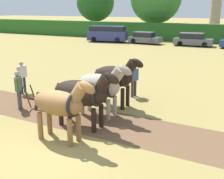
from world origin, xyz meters
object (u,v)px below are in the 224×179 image
(tree_far_left, at_px, (95,2))
(farmer_at_plow, at_px, (18,87))
(draft_horse_lead_right, at_px, (83,93))
(draft_horse_trail_right, at_px, (115,77))
(plow, at_px, (44,103))
(farmer_beside_team, at_px, (134,78))
(parked_van, at_px, (107,34))
(parked_car_center_left, at_px, (193,40))
(parked_car_left, at_px, (145,38))
(farmer_onlooker_right, at_px, (22,75))
(draft_horse_trail_left, at_px, (100,86))
(draft_horse_lead_left, at_px, (60,104))

(tree_far_left, distance_m, farmer_at_plow, 37.86)
(draft_horse_lead_right, relative_size, draft_horse_trail_right, 1.13)
(tree_far_left, height_order, plow, tree_far_left)
(farmer_beside_team, distance_m, parked_van, 23.96)
(plow, bearing_deg, parked_van, 112.57)
(tree_far_left, xyz_separation_m, parked_car_center_left, (18.15, -8.98, -4.50))
(parked_van, height_order, parked_car_left, parked_van)
(farmer_onlooker_right, bearing_deg, draft_horse_trail_right, 5.50)
(parked_car_center_left, bearing_deg, farmer_onlooker_right, -103.66)
(draft_horse_trail_right, relative_size, parked_van, 0.48)
(tree_far_left, relative_size, parked_car_center_left, 1.84)
(parked_car_left, bearing_deg, plow, -77.25)
(draft_horse_trail_left, distance_m, plow, 2.82)
(farmer_beside_team, bearing_deg, farmer_at_plow, -116.30)
(tree_far_left, distance_m, farmer_onlooker_right, 35.46)
(plow, relative_size, farmer_at_plow, 0.93)
(farmer_onlooker_right, bearing_deg, farmer_at_plow, -48.10)
(farmer_beside_team, bearing_deg, parked_car_center_left, 111.35)
(draft_horse_trail_left, distance_m, farmer_onlooker_right, 5.37)
(plow, bearing_deg, draft_horse_trail_left, 14.58)
(draft_horse_trail_left, bearing_deg, parked_van, 118.22)
(farmer_at_plow, bearing_deg, parked_car_center_left, 50.27)
(farmer_at_plow, relative_size, parked_car_center_left, 0.39)
(draft_horse_lead_left, xyz_separation_m, draft_horse_trail_left, (0.09, 2.65, -0.02))
(draft_horse_lead_right, height_order, parked_car_center_left, draft_horse_lead_right)
(draft_horse_lead_left, relative_size, draft_horse_lead_right, 0.89)
(farmer_at_plow, xyz_separation_m, farmer_beside_team, (3.95, 3.96, -0.06))
(tree_far_left, distance_m, draft_horse_trail_left, 38.67)
(draft_horse_lead_right, bearing_deg, farmer_beside_team, 87.69)
(draft_horse_trail_left, height_order, farmer_at_plow, draft_horse_trail_left)
(draft_horse_lead_right, distance_m, parked_van, 27.70)
(farmer_at_plow, bearing_deg, draft_horse_lead_right, -39.96)
(plow, bearing_deg, farmer_at_plow, -161.60)
(parked_van, bearing_deg, draft_horse_trail_right, -72.74)
(draft_horse_trail_right, bearing_deg, parked_car_left, 108.22)
(draft_horse_trail_right, height_order, farmer_at_plow, draft_horse_trail_right)
(draft_horse_lead_right, bearing_deg, plow, 165.41)
(draft_horse_trail_left, bearing_deg, parked_car_center_left, 93.72)
(draft_horse_trail_left, bearing_deg, parked_car_left, 107.28)
(draft_horse_lead_right, bearing_deg, draft_horse_lead_left, -89.92)
(draft_horse_lead_left, xyz_separation_m, parked_van, (-11.64, 26.45, -0.26))
(parked_car_left, bearing_deg, draft_horse_trail_left, -71.22)
(tree_far_left, relative_size, plow, 5.14)
(farmer_at_plow, bearing_deg, farmer_onlooker_right, 96.29)
(draft_horse_lead_right, height_order, plow, draft_horse_lead_right)
(parked_van, bearing_deg, draft_horse_trail_left, -74.15)
(draft_horse_lead_right, bearing_deg, tree_far_left, 120.40)
(parked_van, distance_m, parked_car_center_left, 11.01)
(plow, relative_size, parked_car_left, 0.40)
(draft_horse_lead_right, relative_size, parked_van, 0.54)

